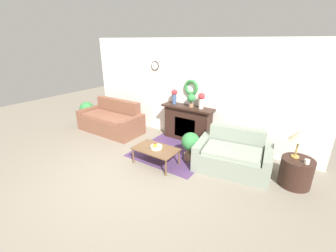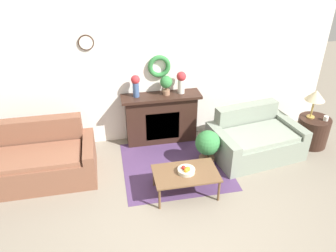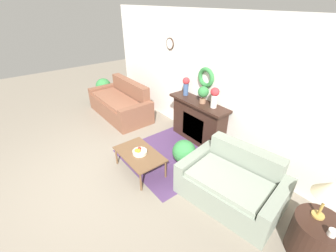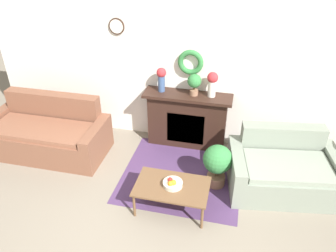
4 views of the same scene
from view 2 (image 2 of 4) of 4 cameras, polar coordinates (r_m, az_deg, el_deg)
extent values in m
plane|color=gray|center=(4.60, 3.07, -18.62)|extent=(16.00, 16.00, 0.00)
cube|color=#4C335B|center=(5.74, 1.29, -6.88)|extent=(1.80, 1.70, 0.01)
cube|color=white|center=(5.99, -2.70, 9.49)|extent=(6.80, 0.06, 2.70)
cylinder|color=#382319|center=(5.71, -14.09, 13.91)|extent=(0.26, 0.02, 0.26)
cylinder|color=white|center=(5.70, -14.10, 13.87)|extent=(0.22, 0.01, 0.22)
torus|color=#337A3D|center=(5.90, -1.53, 10.33)|extent=(0.41, 0.08, 0.41)
cube|color=#331E16|center=(6.20, -1.21, 1.21)|extent=(1.31, 0.34, 0.92)
cube|color=black|center=(6.10, -0.94, -0.03)|extent=(0.63, 0.02, 0.55)
cube|color=orange|center=(6.12, -0.92, -0.62)|extent=(0.50, 0.01, 0.30)
cube|color=#331E16|center=(5.95, -1.20, 5.15)|extent=(1.45, 0.41, 0.05)
cube|color=brown|center=(5.66, -22.61, -7.38)|extent=(1.66, 0.74, 0.46)
cube|color=brown|center=(5.91, -22.42, -2.87)|extent=(1.65, 0.22, 0.93)
cube|color=brown|center=(5.57, -13.42, -5.39)|extent=(0.18, 0.94, 0.60)
cube|color=brown|center=(5.51, -23.16, -5.13)|extent=(1.59, 0.68, 0.08)
cube|color=gray|center=(6.04, 15.49, -3.62)|extent=(1.31, 0.95, 0.43)
cube|color=gray|center=(6.27, 13.24, 0.23)|extent=(1.22, 0.40, 0.83)
cube|color=gray|center=(5.74, 9.31, -3.88)|extent=(0.32, 1.01, 0.57)
cube|color=gray|center=(6.46, 20.06, -1.33)|extent=(0.32, 1.01, 0.57)
cube|color=gray|center=(5.90, 15.82, -1.57)|extent=(1.25, 0.88, 0.08)
cube|color=brown|center=(4.97, 3.11, -8.22)|extent=(0.98, 0.60, 0.03)
cylinder|color=brown|center=(4.83, -1.48, -12.58)|extent=(0.04, 0.04, 0.37)
cylinder|color=brown|center=(5.02, 8.85, -11.08)|extent=(0.04, 0.04, 0.37)
cylinder|color=brown|center=(5.22, -2.49, -8.77)|extent=(0.04, 0.04, 0.37)
cylinder|color=brown|center=(5.39, 7.05, -7.54)|extent=(0.04, 0.04, 0.37)
cylinder|color=beige|center=(4.95, 3.20, -7.77)|extent=(0.26, 0.26, 0.06)
sphere|color=#B2231E|center=(4.93, 2.72, -7.25)|extent=(0.07, 0.07, 0.07)
sphere|color=orange|center=(4.87, 3.15, -7.73)|extent=(0.07, 0.07, 0.07)
sphere|color=orange|center=(4.90, 3.47, -7.49)|extent=(0.08, 0.08, 0.08)
cylinder|color=#331E16|center=(6.74, 23.83, -0.85)|extent=(0.58, 0.58, 0.56)
cylinder|color=#B28E42|center=(6.61, 23.56, 1.48)|extent=(0.14, 0.14, 0.02)
cylinder|color=#B28E42|center=(6.53, 23.87, 2.85)|extent=(0.03, 0.03, 0.33)
cone|color=beige|center=(6.43, 24.34, 4.91)|extent=(0.35, 0.35, 0.19)
cylinder|color=silver|center=(6.60, 25.80, 1.20)|extent=(0.09, 0.09, 0.08)
cylinder|color=#3D5684|center=(5.86, -5.61, 6.31)|extent=(0.11, 0.11, 0.27)
sphere|color=#B72D33|center=(5.79, -5.71, 8.05)|extent=(0.16, 0.16, 0.16)
cylinder|color=silver|center=(5.99, 2.31, 6.91)|extent=(0.12, 0.12, 0.26)
sphere|color=#B72D33|center=(5.91, 2.35, 8.64)|extent=(0.17, 0.17, 0.17)
cylinder|color=#8E664C|center=(5.95, -0.31, 5.89)|extent=(0.13, 0.13, 0.09)
cylinder|color=#4C3823|center=(5.92, -0.31, 6.56)|extent=(0.02, 0.02, 0.06)
sphere|color=#337A3D|center=(5.87, -0.32, 7.68)|extent=(0.22, 0.22, 0.22)
cylinder|color=#8E664C|center=(5.75, 6.71, -6.10)|extent=(0.27, 0.27, 0.17)
cylinder|color=#4C3823|center=(5.66, 6.79, -4.94)|extent=(0.04, 0.04, 0.12)
sphere|color=#337A3D|center=(5.53, 6.94, -2.92)|extent=(0.42, 0.42, 0.42)
camera|label=1|loc=(3.84, 71.17, -3.45)|focal=24.00mm
camera|label=3|loc=(4.54, 51.09, 11.71)|focal=24.00mm
camera|label=4|loc=(1.82, 61.36, 11.09)|focal=35.00mm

